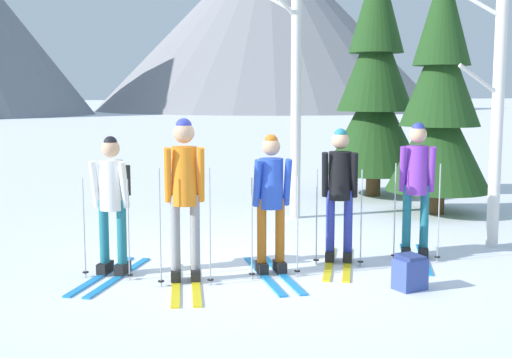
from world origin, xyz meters
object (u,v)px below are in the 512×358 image
skier_in_orange (185,189)px  skier_in_blue (271,197)px  skier_in_black (340,188)px  birch_tree_tall (498,93)px  birch_tree_slender (296,63)px  skier_in_white (112,198)px  skier_in_purple (417,182)px  pine_tree_near (375,86)px  pine_tree_mid (440,100)px  backpack_on_snow_front (410,273)px

skier_in_orange → skier_in_blue: size_ratio=1.07×
skier_in_blue → skier_in_black: skier_in_black is taller
skier_in_black → birch_tree_tall: (2.37, -0.10, 1.17)m
skier_in_black → birch_tree_slender: 3.47m
skier_in_white → skier_in_black: skier_in_black is taller
skier_in_purple → birch_tree_slender: bearing=92.9°
skier_in_blue → pine_tree_near: pine_tree_near is taller
skier_in_white → pine_tree_mid: size_ratio=0.37×
skier_in_purple → pine_tree_mid: (2.28, 2.42, 1.00)m
skier_in_white → birch_tree_tall: (5.07, -0.65, 1.21)m
skier_in_blue → skier_in_purple: (2.03, -0.04, 0.07)m
pine_tree_mid → backpack_on_snow_front: (-3.22, -3.58, -1.80)m
skier_in_orange → skier_in_white: bearing=137.9°
skier_in_blue → birch_tree_tall: (3.38, 0.04, 1.20)m
skier_in_white → skier_in_purple: size_ratio=0.93×
skier_in_black → skier_in_blue: bearing=-171.8°
skier_in_white → birch_tree_slender: (3.57, 2.37, 1.71)m
skier_in_orange → pine_tree_mid: 5.88m
skier_in_black → pine_tree_mid: size_ratio=0.39×
skier_in_white → pine_tree_near: 7.46m
skier_in_black → birch_tree_slender: birch_tree_slender is taller
skier_in_white → backpack_on_snow_front: skier_in_white is taller
skier_in_white → skier_in_orange: bearing=-42.1°
skier_in_orange → skier_in_black: 2.03m
skier_in_blue → skier_in_purple: skier_in_purple is taller
pine_tree_near → birch_tree_tall: bearing=-103.6°
birch_tree_tall → backpack_on_snow_front: 3.23m
skier_in_white → backpack_on_snow_front: (2.79, -1.90, -0.71)m
skier_in_blue → backpack_on_snow_front: (1.10, -1.20, -0.73)m
skier_in_white → pine_tree_mid: pine_tree_mid is taller
pine_tree_mid → backpack_on_snow_front: 5.14m
birch_tree_slender → skier_in_purple: bearing=-87.1°
skier_in_blue → skier_in_black: (1.01, 0.15, 0.03)m
skier_in_purple → birch_tree_slender: 3.50m
skier_in_orange → pine_tree_near: (5.51, 4.56, 1.20)m
skier_in_purple → birch_tree_slender: birch_tree_slender is taller
skier_in_orange → birch_tree_slender: (2.89, 2.98, 1.56)m
skier_in_purple → birch_tree_tall: 1.76m
skier_in_black → skier_in_purple: (1.02, -0.18, 0.05)m
skier_in_orange → backpack_on_snow_front: size_ratio=4.83×
skier_in_purple → pine_tree_near: 5.44m
pine_tree_mid → birch_tree_tall: (-0.94, -2.34, 0.12)m
pine_tree_mid → pine_tree_near: bearing=85.5°
skier_in_orange → skier_in_purple: bearing=-2.2°
pine_tree_mid → skier_in_purple: bearing=-133.3°
pine_tree_near → skier_in_orange: bearing=-140.4°
birch_tree_tall → skier_in_purple: bearing=-176.7°
skier_in_white → birch_tree_slender: 4.61m
skier_in_blue → skier_in_orange: bearing=175.4°
skier_in_orange → birch_tree_tall: (4.40, -0.04, 1.06)m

